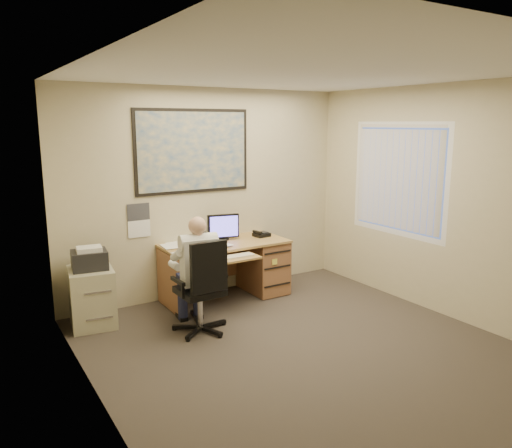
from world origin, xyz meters
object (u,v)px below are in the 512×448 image
office_chair (202,306)px  person (198,274)px  desk (247,262)px  filing_cabinet (92,292)px

office_chair → person: (0.00, 0.08, 0.33)m
desk → person: (-1.07, -0.77, 0.20)m
office_chair → desk: bearing=36.9°
filing_cabinet → person: size_ratio=0.72×
desk → office_chair: size_ratio=1.52×
desk → person: bearing=-144.3°
desk → office_chair: (-1.07, -0.85, -0.13)m
office_chair → person: person is taller
filing_cabinet → office_chair: (0.96, -0.85, -0.08)m
person → desk: bearing=42.7°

